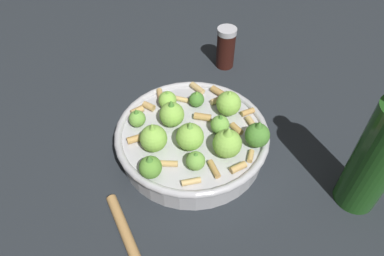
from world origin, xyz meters
name	(u,v)px	position (x,y,z in m)	size (l,w,h in m)	color
ground_plane	(192,149)	(0.00, 0.00, 0.00)	(2.40, 2.40, 0.00)	#23282D
cooking_pan	(193,137)	(0.00, 0.00, 0.04)	(0.27, 0.27, 0.11)	#B7B7BC
pepper_shaker	(226,48)	(-0.26, -0.07, 0.05)	(0.04, 0.04, 0.10)	#33140F
olive_oil_bottle	(378,157)	(-0.05, 0.28, 0.11)	(0.07, 0.07, 0.25)	#1E4C19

